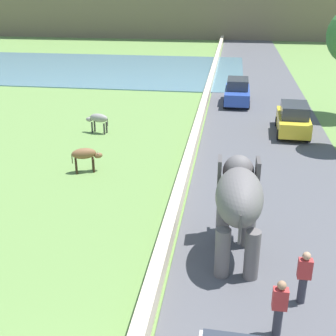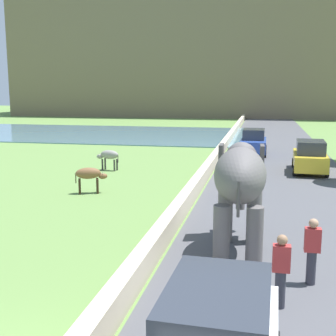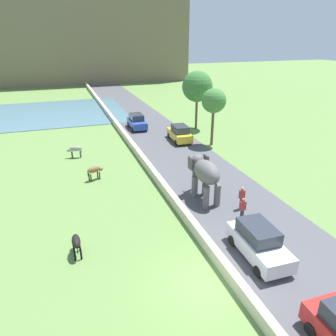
# 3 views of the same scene
# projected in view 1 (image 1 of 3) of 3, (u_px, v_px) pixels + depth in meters

# --- Properties ---
(road_surface) EXTENTS (7.00, 120.00, 0.06)m
(road_surface) POSITION_uv_depth(u_px,v_px,m) (264.00, 135.00, 25.24)
(road_surface) COLOR #4C4C51
(road_surface) RESTS_ON ground
(barrier_wall) EXTENTS (0.40, 110.00, 0.68)m
(barrier_wall) POSITION_uv_depth(u_px,v_px,m) (195.00, 137.00, 23.80)
(barrier_wall) COLOR beige
(barrier_wall) RESTS_ON ground
(lake) EXTENTS (36.00, 18.00, 0.08)m
(lake) POSITION_uv_depth(u_px,v_px,m) (64.00, 68.00, 45.07)
(lake) COLOR slate
(lake) RESTS_ON ground
(elephant) EXTENTS (1.47, 3.48, 2.99)m
(elephant) POSITION_uv_depth(u_px,v_px,m) (239.00, 199.00, 13.27)
(elephant) COLOR #605B5B
(elephant) RESTS_ON ground
(person_beside_elephant) EXTENTS (0.36, 0.22, 1.63)m
(person_beside_elephant) POSITION_uv_depth(u_px,v_px,m) (304.00, 277.00, 11.66)
(person_beside_elephant) COLOR #33333D
(person_beside_elephant) RESTS_ON ground
(person_trailing) EXTENTS (0.36, 0.22, 1.63)m
(person_trailing) POSITION_uv_depth(u_px,v_px,m) (279.00, 308.00, 10.56)
(person_trailing) COLOR #33333D
(person_trailing) RESTS_ON ground
(car_yellow) EXTENTS (1.93, 4.07, 1.80)m
(car_yellow) POSITION_uv_depth(u_px,v_px,m) (293.00, 119.00, 25.07)
(car_yellow) COLOR gold
(car_yellow) RESTS_ON ground
(car_blue) EXTENTS (1.84, 4.02, 1.80)m
(car_blue) POSITION_uv_depth(u_px,v_px,m) (237.00, 92.00, 31.29)
(car_blue) COLOR #2D4CA8
(car_blue) RESTS_ON ground
(cow_brown) EXTENTS (1.41, 0.84, 1.15)m
(cow_brown) POSITION_uv_depth(u_px,v_px,m) (85.00, 155.00, 20.03)
(cow_brown) COLOR brown
(cow_brown) RESTS_ON ground
(cow_grey) EXTENTS (1.42, 0.64, 1.15)m
(cow_grey) POSITION_uv_depth(u_px,v_px,m) (98.00, 119.00, 25.29)
(cow_grey) COLOR gray
(cow_grey) RESTS_ON ground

